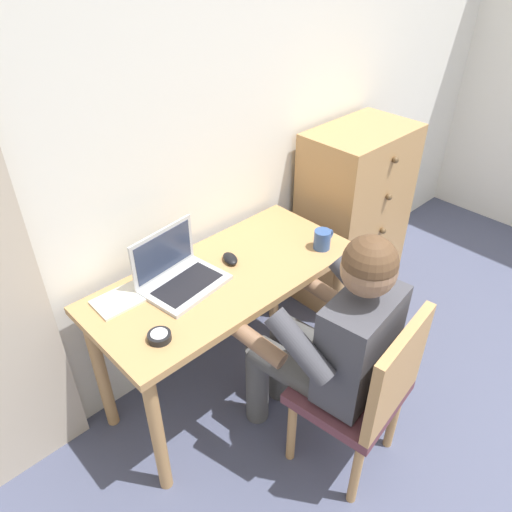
{
  "coord_description": "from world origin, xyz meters",
  "views": [
    {
      "loc": [
        -1.62,
        0.49,
        2.06
      ],
      "look_at": [
        -0.41,
        1.75,
        0.84
      ],
      "focal_mm": 34.45,
      "sensor_mm": 36.0,
      "label": 1
    }
  ],
  "objects_px": {
    "notebook_pad": "(120,300)",
    "desk": "(225,294)",
    "chair": "(365,390)",
    "laptop": "(178,273)",
    "computer_mouse": "(230,259)",
    "person_seated": "(331,337)",
    "desk_clock": "(159,336)",
    "dresser": "(353,217)",
    "coffee_mug": "(323,239)"
  },
  "relations": [
    {
      "from": "notebook_pad",
      "to": "desk",
      "type": "bearing_deg",
      "value": -18.55
    },
    {
      "from": "chair",
      "to": "laptop",
      "type": "relative_size",
      "value": 2.33
    },
    {
      "from": "computer_mouse",
      "to": "chair",
      "type": "bearing_deg",
      "value": -68.24
    },
    {
      "from": "computer_mouse",
      "to": "notebook_pad",
      "type": "bearing_deg",
      "value": -172.57
    },
    {
      "from": "person_seated",
      "to": "desk_clock",
      "type": "xyz_separation_m",
      "value": [
        -0.55,
        0.39,
        0.09
      ]
    },
    {
      "from": "desk_clock",
      "to": "dresser",
      "type": "bearing_deg",
      "value": 8.55
    },
    {
      "from": "desk",
      "to": "notebook_pad",
      "type": "xyz_separation_m",
      "value": [
        -0.43,
        0.16,
        0.12
      ]
    },
    {
      "from": "notebook_pad",
      "to": "coffee_mug",
      "type": "bearing_deg",
      "value": -18.2
    },
    {
      "from": "desk",
      "to": "laptop",
      "type": "bearing_deg",
      "value": 154.54
    },
    {
      "from": "laptop",
      "to": "notebook_pad",
      "type": "relative_size",
      "value": 1.76
    },
    {
      "from": "desk",
      "to": "coffee_mug",
      "type": "bearing_deg",
      "value": -19.21
    },
    {
      "from": "desk",
      "to": "notebook_pad",
      "type": "distance_m",
      "value": 0.48
    },
    {
      "from": "chair",
      "to": "coffee_mug",
      "type": "height_order",
      "value": "chair"
    },
    {
      "from": "desk",
      "to": "computer_mouse",
      "type": "distance_m",
      "value": 0.16
    },
    {
      "from": "desk",
      "to": "person_seated",
      "type": "height_order",
      "value": "person_seated"
    },
    {
      "from": "chair",
      "to": "person_seated",
      "type": "xyz_separation_m",
      "value": [
        -0.02,
        0.18,
        0.18
      ]
    },
    {
      "from": "dresser",
      "to": "coffee_mug",
      "type": "relative_size",
      "value": 9.17
    },
    {
      "from": "laptop",
      "to": "notebook_pad",
      "type": "bearing_deg",
      "value": 164.51
    },
    {
      "from": "chair",
      "to": "computer_mouse",
      "type": "relative_size",
      "value": 8.61
    },
    {
      "from": "person_seated",
      "to": "laptop",
      "type": "relative_size",
      "value": 3.19
    },
    {
      "from": "desk",
      "to": "person_seated",
      "type": "relative_size",
      "value": 1.05
    },
    {
      "from": "dresser",
      "to": "notebook_pad",
      "type": "distance_m",
      "value": 1.54
    },
    {
      "from": "laptop",
      "to": "computer_mouse",
      "type": "xyz_separation_m",
      "value": [
        0.27,
        -0.03,
        -0.04
      ]
    },
    {
      "from": "dresser",
      "to": "notebook_pad",
      "type": "bearing_deg",
      "value": 177.47
    },
    {
      "from": "notebook_pad",
      "to": "coffee_mug",
      "type": "distance_m",
      "value": 0.97
    },
    {
      "from": "desk_clock",
      "to": "coffee_mug",
      "type": "relative_size",
      "value": 0.75
    },
    {
      "from": "computer_mouse",
      "to": "desk_clock",
      "type": "distance_m",
      "value": 0.56
    },
    {
      "from": "person_seated",
      "to": "dresser",
      "type": "bearing_deg",
      "value": 32.31
    },
    {
      "from": "desk_clock",
      "to": "notebook_pad",
      "type": "height_order",
      "value": "desk_clock"
    },
    {
      "from": "computer_mouse",
      "to": "notebook_pad",
      "type": "distance_m",
      "value": 0.53
    },
    {
      "from": "person_seated",
      "to": "laptop",
      "type": "distance_m",
      "value": 0.7
    },
    {
      "from": "chair",
      "to": "notebook_pad",
      "type": "height_order",
      "value": "chair"
    },
    {
      "from": "chair",
      "to": "desk_clock",
      "type": "xyz_separation_m",
      "value": [
        -0.57,
        0.57,
        0.28
      ]
    },
    {
      "from": "person_seated",
      "to": "coffee_mug",
      "type": "height_order",
      "value": "person_seated"
    },
    {
      "from": "desk_clock",
      "to": "notebook_pad",
      "type": "bearing_deg",
      "value": 88.33
    },
    {
      "from": "person_seated",
      "to": "coffee_mug",
      "type": "bearing_deg",
      "value": 44.82
    },
    {
      "from": "dresser",
      "to": "desk_clock",
      "type": "distance_m",
      "value": 1.56
    },
    {
      "from": "desk",
      "to": "chair",
      "type": "bearing_deg",
      "value": -80.17
    },
    {
      "from": "computer_mouse",
      "to": "coffee_mug",
      "type": "xyz_separation_m",
      "value": [
        0.39,
        -0.22,
        0.03
      ]
    },
    {
      "from": "chair",
      "to": "coffee_mug",
      "type": "relative_size",
      "value": 7.17
    },
    {
      "from": "desk_clock",
      "to": "coffee_mug",
      "type": "bearing_deg",
      "value": -1.53
    },
    {
      "from": "chair",
      "to": "laptop",
      "type": "distance_m",
      "value": 0.92
    },
    {
      "from": "desk",
      "to": "dresser",
      "type": "xyz_separation_m",
      "value": [
        1.09,
        0.09,
        -0.07
      ]
    },
    {
      "from": "desk",
      "to": "notebook_pad",
      "type": "bearing_deg",
      "value": 160.12
    },
    {
      "from": "computer_mouse",
      "to": "notebook_pad",
      "type": "relative_size",
      "value": 0.48
    },
    {
      "from": "desk",
      "to": "desk_clock",
      "type": "bearing_deg",
      "value": -162.3
    },
    {
      "from": "computer_mouse",
      "to": "coffee_mug",
      "type": "height_order",
      "value": "coffee_mug"
    },
    {
      "from": "desk",
      "to": "chair",
      "type": "relative_size",
      "value": 1.44
    },
    {
      "from": "dresser",
      "to": "laptop",
      "type": "distance_m",
      "value": 1.3
    },
    {
      "from": "dresser",
      "to": "chair",
      "type": "distance_m",
      "value": 1.26
    }
  ]
}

